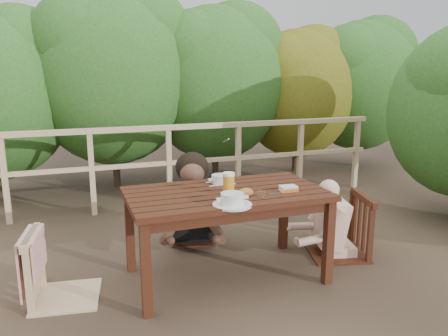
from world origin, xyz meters
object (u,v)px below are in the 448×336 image
object	(u,v)px
chair_right	(339,199)
soup_near	(232,200)
soup_far	(221,180)
table	(226,235)
woman	(192,171)
diner_right	(342,193)
chair_left	(62,235)
chair_far	(193,199)
beer_glass	(229,184)
tumbler	(261,196)
bread_roll	(246,193)
butter_tub	(288,189)

from	to	relation	value
chair_right	soup_near	world-z (taller)	chair_right
soup_far	soup_near	bearing A→B (deg)	-101.48
table	chair_right	size ratio (longest dim) A/B	1.47
woman	diner_right	bearing A→B (deg)	161.42
chair_left	soup_far	xyz separation A→B (m)	(1.27, 0.16, 0.26)
chair_far	chair_right	size ratio (longest dim) A/B	0.79
table	chair_right	distance (m)	1.13
beer_glass	tumbler	bearing A→B (deg)	-50.87
chair_right	diner_right	distance (m)	0.06
soup_near	beer_glass	bearing A→B (deg)	74.89
woman	beer_glass	size ratio (longest dim) A/B	7.78
bread_roll	tumbler	distance (m)	0.14
diner_right	chair_far	bearing A→B (deg)	71.87
chair_left	chair_right	bearing A→B (deg)	-81.51
woman	soup_far	size ratio (longest dim) A/B	5.37
tumbler	soup_near	bearing A→B (deg)	-169.31
chair_far	woman	distance (m)	0.28
table	soup_far	world-z (taller)	soup_far
chair_right	tumbler	xyz separation A→B (m)	(-0.94, -0.37, 0.22)
soup_near	butter_tub	xyz separation A→B (m)	(0.53, 0.16, -0.02)
chair_far	soup_near	world-z (taller)	chair_far
diner_right	bread_roll	size ratio (longest dim) A/B	9.58
soup_far	bread_roll	size ratio (longest dim) A/B	2.15
chair_right	chair_far	bearing A→B (deg)	-108.82
chair_far	diner_right	size ratio (longest dim) A/B	0.72
diner_right	butter_tub	bearing A→B (deg)	125.87
woman	butter_tub	xyz separation A→B (m)	(0.48, -1.05, 0.05)
bread_roll	butter_tub	xyz separation A→B (m)	(0.36, -0.00, -0.01)
chair_left	woman	xyz separation A→B (m)	(1.20, 0.80, 0.20)
chair_left	woman	distance (m)	1.46
soup_far	butter_tub	bearing A→B (deg)	-44.85
table	butter_tub	xyz separation A→B (m)	(0.46, -0.17, 0.38)
chair_left	chair_far	size ratio (longest dim) A/B	1.18
soup_near	tumbler	distance (m)	0.25
table	chair_left	xyz separation A→B (m)	(-1.23, 0.08, 0.13)
beer_glass	soup_far	bearing A→B (deg)	81.62
chair_far	soup_far	distance (m)	0.71
woman	diner_right	world-z (taller)	woman
woman	beer_glass	world-z (taller)	woman
beer_glass	chair_right	bearing A→B (deg)	8.06
table	diner_right	world-z (taller)	diner_right
chair_left	soup_near	world-z (taller)	chair_left
woman	bread_roll	distance (m)	1.05
tumbler	chair_far	bearing A→B (deg)	99.74
table	woman	world-z (taller)	woman
chair_left	chair_far	bearing A→B (deg)	-48.77
woman	butter_tub	distance (m)	1.16
soup_near	tumbler	size ratio (longest dim) A/B	4.09
table	bread_roll	xyz separation A→B (m)	(0.10, -0.17, 0.39)
chair_far	soup_far	size ratio (longest dim) A/B	3.22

